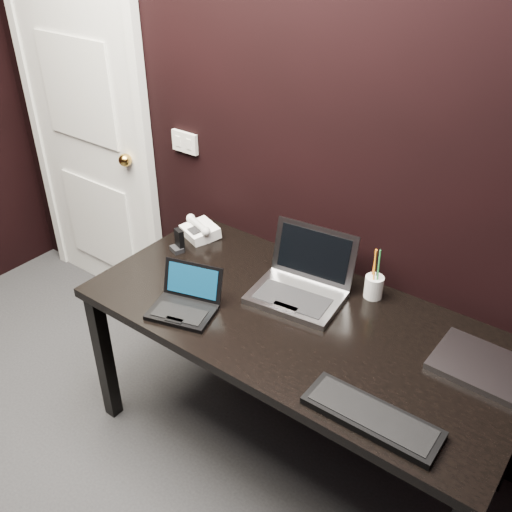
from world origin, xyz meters
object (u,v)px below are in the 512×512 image
Objects in this scene: ext_keyboard at (372,417)px; mobile_phone at (179,243)px; desk at (297,333)px; desk_phone at (200,230)px; netbook at (185,303)px; door at (87,127)px; pen_cup at (374,286)px; silver_laptop at (301,285)px; closed_laptop at (485,367)px.

mobile_phone reaches higher than ext_keyboard.
desk is 8.44× the size of desk_phone.
desk is at bearing 30.23° from netbook.
desk is (1.65, -0.38, -0.38)m from door.
pen_cup reaches higher than ext_keyboard.
mobile_phone is at bearing -166.27° from pen_cup.
silver_laptop is (0.31, 0.36, 0.01)m from netbook.
desk_phone is (-0.33, 0.46, 0.00)m from netbook.
desk_phone is at bearing 170.80° from silver_laptop.
pen_cup is at bearing -2.46° from door.
netbook is at bearing -149.77° from desk.
desk is 0.69m from closed_laptop.
door is 4.92× the size of ext_keyboard.
mobile_phone reaches higher than closed_laptop.
desk is 0.76m from desk_phone.
pen_cup is at bearing 163.25° from closed_laptop.
pen_cup is at bearing 116.75° from ext_keyboard.
netbook reaches higher than desk.
desk_phone is at bearing 161.67° from desk.
closed_laptop is (0.67, 0.15, 0.09)m from desk.
mobile_phone is at bearing 136.54° from netbook.
netbook is 0.45m from mobile_phone.
mobile_phone is 0.90m from pen_cup.
desk_phone is at bearing -176.07° from pen_cup.
mobile_phone is (0.01, -0.15, 0.00)m from desk_phone.
netbook is 1.12m from closed_laptop.
ext_keyboard is at bearing -63.25° from pen_cup.
desk is 3.91× the size of ext_keyboard.
door is 0.98m from desk_phone.
netbook reaches higher than mobile_phone.
desk is 0.36m from pen_cup.
silver_laptop reaches higher than pen_cup.
closed_laptop is at bearing -16.75° from pen_cup.
ext_keyboard is (0.54, -0.42, -0.03)m from silver_laptop.
mobile_phone is (-0.63, -0.05, -0.01)m from silver_laptop.
silver_laptop is (1.57, -0.24, -0.26)m from door.
netbook reaches higher than ext_keyboard.
silver_laptop is (-0.08, 0.13, 0.12)m from desk.
pen_cup reaches higher than desk_phone.
desk is 0.20m from silver_laptop.
door is 1.83m from pen_cup.
ext_keyboard is at bearing -31.97° from desk.
ext_keyboard is 1.24× the size of closed_laptop.
pen_cup is at bearing 13.73° from mobile_phone.
door is at bearing 162.55° from ext_keyboard.
door reaches higher than desk_phone.
silver_laptop reaches higher than ext_keyboard.
pen_cup is at bearing 33.98° from silver_laptop.
ext_keyboard is at bearing -4.43° from netbook.
desk_phone is (-1.39, 0.09, 0.02)m from closed_laptop.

